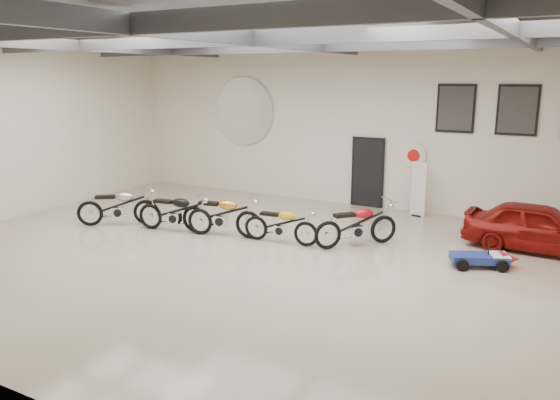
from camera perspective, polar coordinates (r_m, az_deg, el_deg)
The scene contains 18 objects.
floor at distance 12.30m, azimuth -2.69°, elevation -6.10°, with size 16.00×12.00×0.01m, color tan.
ceiling at distance 11.67m, azimuth -2.96°, elevation 17.79°, with size 16.00×12.00×0.01m, color slate.
back_wall at distance 17.11m, azimuth 7.80°, elevation 7.75°, with size 16.00×0.02×5.00m, color silver.
left_wall at distance 17.28m, azimuth -26.26°, elevation 6.60°, with size 0.02×12.00×5.00m, color silver.
ceiling_beams at distance 11.66m, azimuth -2.95°, elevation 16.56°, with size 15.80×11.80×0.32m, color #515358, non-canonical shape.
door at distance 17.08m, azimuth 9.16°, elevation 2.78°, with size 0.92×0.08×2.10m, color black.
logo_plaque at distance 18.84m, azimuth -3.81°, elevation 9.21°, with size 2.30×0.06×1.16m, color silver, non-canonical shape.
poster_left at distance 16.20m, azimuth 17.89°, elevation 9.10°, with size 1.05×0.08×1.35m, color black, non-canonical shape.
poster_mid at distance 15.98m, azimuth 23.58°, elevation 8.60°, with size 1.05×0.08×1.35m, color black, non-canonical shape.
oil_sign at distance 16.57m, azimuth 13.81°, elevation 4.54°, with size 0.72×0.10×0.72m, color white, non-canonical shape.
banner_stand at distance 16.21m, azimuth 14.29°, elevation 1.25°, with size 0.46×0.18×1.68m, color white, non-canonical shape.
motorcycle_silver at distance 15.44m, azimuth -16.59°, elevation -0.54°, with size 2.14×0.66×1.11m, color silver, non-canonical shape.
motorcycle_black at distance 14.45m, azimuth -10.96°, elevation -1.15°, with size 2.12×0.66×1.10m, color silver, non-canonical shape.
motorcycle_gold at distance 13.95m, azimuth -6.18°, elevation -1.43°, with size 2.18×0.68×1.14m, color silver, non-canonical shape.
motorcycle_yellow at distance 13.24m, azimuth 0.06°, elevation -2.48°, with size 1.89×0.59×0.98m, color silver, non-canonical shape.
motorcycle_red at distance 13.13m, azimuth 7.98°, elevation -2.47°, with size 2.12×0.66×1.10m, color silver, non-canonical shape.
go_kart at distance 12.44m, azimuth 20.68°, elevation -5.45°, with size 1.45×0.65×0.53m, color navy, non-canonical shape.
vintage_car at distance 13.99m, azimuth 25.48°, elevation -2.59°, with size 3.34×1.35×1.14m, color maroon.
Camera 1 is at (6.07, -9.92, 4.00)m, focal length 35.00 mm.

